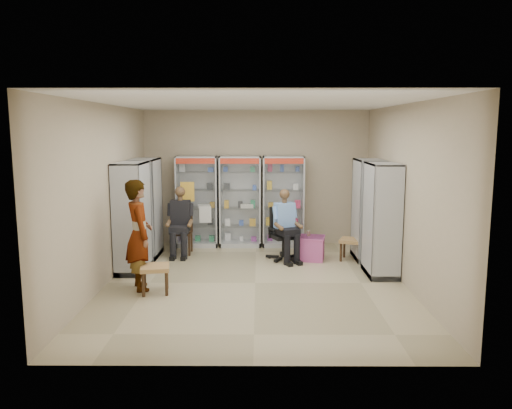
{
  "coord_description": "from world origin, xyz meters",
  "views": [
    {
      "loc": [
        0.06,
        -8.17,
        2.59
      ],
      "look_at": [
        0.01,
        0.7,
        1.24
      ],
      "focal_mm": 35.0,
      "sensor_mm": 36.0,
      "label": 1
    }
  ],
  "objects_px": {
    "cabinet_right_far": "(368,210)",
    "standing_man": "(139,235)",
    "seated_shopkeeper": "(284,227)",
    "cabinet_left_near": "(132,218)",
    "office_chair": "(284,234)",
    "cabinet_back_left": "(197,201)",
    "woven_stool_a": "(351,250)",
    "pink_trunk": "(311,248)",
    "cabinet_back_mid": "(240,201)",
    "cabinet_right_near": "(382,220)",
    "wooden_chair": "(182,232)",
    "woven_stool_b": "(155,279)",
    "cabinet_back_right": "(283,202)",
    "cabinet_left_far": "(146,208)"
  },
  "relations": [
    {
      "from": "cabinet_right_near",
      "to": "pink_trunk",
      "type": "xyz_separation_m",
      "value": [
        -1.12,
        1.02,
        -0.76
      ]
    },
    {
      "from": "cabinet_right_near",
      "to": "cabinet_left_far",
      "type": "bearing_deg",
      "value": 73.75
    },
    {
      "from": "cabinet_back_right",
      "to": "seated_shopkeeper",
      "type": "xyz_separation_m",
      "value": [
        -0.04,
        -1.22,
        -0.33
      ]
    },
    {
      "from": "cabinet_left_near",
      "to": "office_chair",
      "type": "relative_size",
      "value": 1.91
    },
    {
      "from": "cabinet_right_far",
      "to": "seated_shopkeeper",
      "type": "distance_m",
      "value": 1.71
    },
    {
      "from": "office_chair",
      "to": "standing_man",
      "type": "xyz_separation_m",
      "value": [
        -2.43,
        -1.87,
        0.37
      ]
    },
    {
      "from": "pink_trunk",
      "to": "cabinet_back_mid",
      "type": "bearing_deg",
      "value": 140.34
    },
    {
      "from": "cabinet_back_right",
      "to": "cabinet_right_near",
      "type": "relative_size",
      "value": 1.0
    },
    {
      "from": "cabinet_back_mid",
      "to": "woven_stool_a",
      "type": "relative_size",
      "value": 4.64
    },
    {
      "from": "office_chair",
      "to": "standing_man",
      "type": "distance_m",
      "value": 3.09
    },
    {
      "from": "cabinet_back_left",
      "to": "cabinet_back_mid",
      "type": "xyz_separation_m",
      "value": [
        0.95,
        0.0,
        0.0
      ]
    },
    {
      "from": "woven_stool_a",
      "to": "woven_stool_b",
      "type": "relative_size",
      "value": 0.97
    },
    {
      "from": "wooden_chair",
      "to": "pink_trunk",
      "type": "distance_m",
      "value": 2.71
    },
    {
      "from": "wooden_chair",
      "to": "office_chair",
      "type": "distance_m",
      "value": 2.15
    },
    {
      "from": "cabinet_back_mid",
      "to": "pink_trunk",
      "type": "height_order",
      "value": "cabinet_back_mid"
    },
    {
      "from": "cabinet_back_mid",
      "to": "cabinet_back_right",
      "type": "bearing_deg",
      "value": 0.0
    },
    {
      "from": "office_chair",
      "to": "woven_stool_b",
      "type": "height_order",
      "value": "office_chair"
    },
    {
      "from": "cabinet_right_far",
      "to": "standing_man",
      "type": "xyz_separation_m",
      "value": [
        -4.1,
        -1.91,
        -0.1
      ]
    },
    {
      "from": "cabinet_left_near",
      "to": "standing_man",
      "type": "distance_m",
      "value": 1.08
    },
    {
      "from": "cabinet_back_left",
      "to": "office_chair",
      "type": "bearing_deg",
      "value": -32.13
    },
    {
      "from": "cabinet_back_left",
      "to": "woven_stool_a",
      "type": "height_order",
      "value": "cabinet_back_left"
    },
    {
      "from": "cabinet_back_left",
      "to": "cabinet_back_mid",
      "type": "bearing_deg",
      "value": 0.0
    },
    {
      "from": "seated_shopkeeper",
      "to": "standing_man",
      "type": "distance_m",
      "value": 3.05
    },
    {
      "from": "cabinet_back_right",
      "to": "pink_trunk",
      "type": "height_order",
      "value": "cabinet_back_right"
    },
    {
      "from": "cabinet_back_mid",
      "to": "seated_shopkeeper",
      "type": "distance_m",
      "value": 1.55
    },
    {
      "from": "seated_shopkeeper",
      "to": "woven_stool_b",
      "type": "relative_size",
      "value": 3.01
    },
    {
      "from": "cabinet_right_near",
      "to": "wooden_chair",
      "type": "height_order",
      "value": "cabinet_right_near"
    },
    {
      "from": "cabinet_right_far",
      "to": "office_chair",
      "type": "relative_size",
      "value": 1.91
    },
    {
      "from": "standing_man",
      "to": "woven_stool_a",
      "type": "bearing_deg",
      "value": -87.58
    },
    {
      "from": "wooden_chair",
      "to": "standing_man",
      "type": "relative_size",
      "value": 0.52
    },
    {
      "from": "wooden_chair",
      "to": "woven_stool_a",
      "type": "xyz_separation_m",
      "value": [
        3.45,
        -0.5,
        -0.25
      ]
    },
    {
      "from": "cabinet_back_left",
      "to": "seated_shopkeeper",
      "type": "xyz_separation_m",
      "value": [
        1.86,
        -1.22,
        -0.33
      ]
    },
    {
      "from": "cabinet_left_near",
      "to": "standing_man",
      "type": "height_order",
      "value": "cabinet_left_near"
    },
    {
      "from": "woven_stool_a",
      "to": "seated_shopkeeper",
      "type": "bearing_deg",
      "value": 179.3
    },
    {
      "from": "cabinet_back_left",
      "to": "cabinet_left_far",
      "type": "xyz_separation_m",
      "value": [
        -0.93,
        -0.93,
        0.0
      ]
    },
    {
      "from": "seated_shopkeeper",
      "to": "woven_stool_b",
      "type": "distance_m",
      "value": 2.99
    },
    {
      "from": "cabinet_right_near",
      "to": "seated_shopkeeper",
      "type": "height_order",
      "value": "cabinet_right_near"
    },
    {
      "from": "cabinet_back_right",
      "to": "pink_trunk",
      "type": "distance_m",
      "value": 1.52
    },
    {
      "from": "cabinet_back_left",
      "to": "cabinet_back_mid",
      "type": "relative_size",
      "value": 1.0
    },
    {
      "from": "cabinet_back_right",
      "to": "cabinet_right_far",
      "type": "bearing_deg",
      "value": -34.73
    },
    {
      "from": "cabinet_right_far",
      "to": "woven_stool_b",
      "type": "xyz_separation_m",
      "value": [
        -3.82,
        -2.12,
        -0.78
      ]
    },
    {
      "from": "wooden_chair",
      "to": "seated_shopkeeper",
      "type": "xyz_separation_m",
      "value": [
        2.11,
        -0.49,
        0.2
      ]
    },
    {
      "from": "cabinet_back_mid",
      "to": "cabinet_left_near",
      "type": "xyz_separation_m",
      "value": [
        -1.88,
        -2.03,
        0.0
      ]
    },
    {
      "from": "seated_shopkeeper",
      "to": "pink_trunk",
      "type": "height_order",
      "value": "seated_shopkeeper"
    },
    {
      "from": "cabinet_left_far",
      "to": "standing_man",
      "type": "distance_m",
      "value": 2.14
    },
    {
      "from": "woven_stool_a",
      "to": "woven_stool_b",
      "type": "xyz_separation_m",
      "value": [
        -3.49,
        -2.02,
        0.01
      ]
    },
    {
      "from": "cabinet_back_right",
      "to": "woven_stool_a",
      "type": "height_order",
      "value": "cabinet_back_right"
    },
    {
      "from": "cabinet_back_mid",
      "to": "cabinet_left_near",
      "type": "distance_m",
      "value": 2.77
    },
    {
      "from": "woven_stool_a",
      "to": "pink_trunk",
      "type": "bearing_deg",
      "value": 178.18
    },
    {
      "from": "cabinet_left_near",
      "to": "woven_stool_a",
      "type": "bearing_deg",
      "value": 100.93
    }
  ]
}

